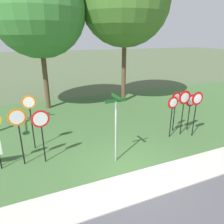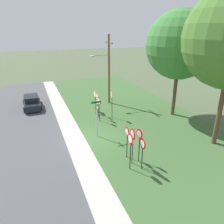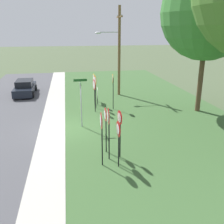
{
  "view_description": "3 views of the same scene",
  "coord_description": "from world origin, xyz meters",
  "px_view_note": "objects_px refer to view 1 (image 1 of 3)",
  "views": [
    {
      "loc": [
        -3.63,
        -6.43,
        5.37
      ],
      "look_at": [
        0.27,
        2.66,
        1.79
      ],
      "focal_mm": 33.68,
      "sensor_mm": 36.0,
      "label": 1
    },
    {
      "loc": [
        14.99,
        -3.53,
        8.49
      ],
      "look_at": [
        -0.87,
        2.67,
        1.76
      ],
      "focal_mm": 33.91,
      "sensor_mm": 36.0,
      "label": 2
    },
    {
      "loc": [
        15.16,
        0.31,
        6.06
      ],
      "look_at": [
        0.19,
        2.96,
        1.05
      ],
      "focal_mm": 40.83,
      "sensor_mm": 36.0,
      "label": 3
    }
  ],
  "objects_px": {
    "yield_sign_near_left": "(173,107)",
    "yield_sign_near_right": "(191,104)",
    "stop_sign_near_left": "(30,111)",
    "oak_tree_right": "(125,0)",
    "oak_tree_left": "(38,10)",
    "stop_sign_near_right": "(41,125)",
    "stop_sign_far_center": "(18,125)",
    "street_name_post": "(116,123)",
    "yield_sign_far_left": "(176,102)",
    "yield_sign_far_right": "(184,102)",
    "yield_sign_center": "(197,103)"
  },
  "relations": [
    {
      "from": "stop_sign_near_right",
      "to": "yield_sign_near_left",
      "type": "distance_m",
      "value": 6.7
    },
    {
      "from": "oak_tree_left",
      "to": "oak_tree_right",
      "type": "bearing_deg",
      "value": -6.01
    },
    {
      "from": "yield_sign_near_left",
      "to": "yield_sign_far_left",
      "type": "height_order",
      "value": "yield_sign_far_left"
    },
    {
      "from": "stop_sign_far_center",
      "to": "yield_sign_far_right",
      "type": "height_order",
      "value": "stop_sign_far_center"
    },
    {
      "from": "oak_tree_left",
      "to": "stop_sign_near_right",
      "type": "bearing_deg",
      "value": -98.32
    },
    {
      "from": "yield_sign_far_left",
      "to": "yield_sign_center",
      "type": "height_order",
      "value": "yield_sign_center"
    },
    {
      "from": "yield_sign_far_right",
      "to": "street_name_post",
      "type": "relative_size",
      "value": 0.84
    },
    {
      "from": "yield_sign_near_right",
      "to": "yield_sign_far_right",
      "type": "height_order",
      "value": "yield_sign_far_right"
    },
    {
      "from": "stop_sign_near_right",
      "to": "yield_sign_near_left",
      "type": "xyz_separation_m",
      "value": [
        6.7,
        -0.19,
        -0.05
      ]
    },
    {
      "from": "yield_sign_near_right",
      "to": "oak_tree_left",
      "type": "height_order",
      "value": "oak_tree_left"
    },
    {
      "from": "street_name_post",
      "to": "yield_sign_center",
      "type": "bearing_deg",
      "value": 4.75
    },
    {
      "from": "stop_sign_far_center",
      "to": "street_name_post",
      "type": "height_order",
      "value": "street_name_post"
    },
    {
      "from": "stop_sign_near_left",
      "to": "oak_tree_right",
      "type": "height_order",
      "value": "oak_tree_right"
    },
    {
      "from": "stop_sign_near_left",
      "to": "yield_sign_near_right",
      "type": "distance_m",
      "value": 8.69
    },
    {
      "from": "yield_sign_near_right",
      "to": "oak_tree_left",
      "type": "bearing_deg",
      "value": 130.15
    },
    {
      "from": "yield_sign_far_left",
      "to": "street_name_post",
      "type": "relative_size",
      "value": 0.78
    },
    {
      "from": "yield_sign_near_right",
      "to": "oak_tree_right",
      "type": "xyz_separation_m",
      "value": [
        -0.86,
        6.98,
        6.21
      ]
    },
    {
      "from": "yield_sign_near_right",
      "to": "yield_sign_far_left",
      "type": "bearing_deg",
      "value": 161.44
    },
    {
      "from": "yield_sign_near_left",
      "to": "yield_sign_center",
      "type": "relative_size",
      "value": 0.92
    },
    {
      "from": "stop_sign_near_left",
      "to": "yield_sign_far_right",
      "type": "relative_size",
      "value": 1.07
    },
    {
      "from": "stop_sign_near_right",
      "to": "street_name_post",
      "type": "height_order",
      "value": "street_name_post"
    },
    {
      "from": "street_name_post",
      "to": "oak_tree_left",
      "type": "distance_m",
      "value": 10.48
    },
    {
      "from": "yield_sign_center",
      "to": "stop_sign_near_left",
      "type": "bearing_deg",
      "value": 167.73
    },
    {
      "from": "yield_sign_far_left",
      "to": "yield_sign_far_right",
      "type": "distance_m",
      "value": 0.59
    },
    {
      "from": "yield_sign_near_left",
      "to": "street_name_post",
      "type": "height_order",
      "value": "street_name_post"
    },
    {
      "from": "yield_sign_near_right",
      "to": "oak_tree_left",
      "type": "xyz_separation_m",
      "value": [
        -7.11,
        7.64,
        5.36
      ]
    },
    {
      "from": "yield_sign_far_right",
      "to": "stop_sign_near_left",
      "type": "bearing_deg",
      "value": 170.55
    },
    {
      "from": "stop_sign_far_center",
      "to": "yield_sign_far_left",
      "type": "bearing_deg",
      "value": -6.38
    },
    {
      "from": "yield_sign_near_right",
      "to": "street_name_post",
      "type": "xyz_separation_m",
      "value": [
        -5.32,
        -1.3,
        0.19
      ]
    },
    {
      "from": "yield_sign_near_left",
      "to": "stop_sign_near_left",
      "type": "bearing_deg",
      "value": 165.42
    },
    {
      "from": "yield_sign_near_left",
      "to": "yield_sign_near_right",
      "type": "height_order",
      "value": "yield_sign_near_left"
    },
    {
      "from": "yield_sign_near_right",
      "to": "yield_sign_far_left",
      "type": "relative_size",
      "value": 0.92
    },
    {
      "from": "oak_tree_left",
      "to": "stop_sign_far_center",
      "type": "bearing_deg",
      "value": -104.8
    },
    {
      "from": "oak_tree_left",
      "to": "oak_tree_right",
      "type": "xyz_separation_m",
      "value": [
        6.25,
        -0.66,
        0.84
      ]
    },
    {
      "from": "yield_sign_far_right",
      "to": "oak_tree_right",
      "type": "relative_size",
      "value": 0.23
    },
    {
      "from": "oak_tree_right",
      "to": "oak_tree_left",
      "type": "bearing_deg",
      "value": 173.99
    },
    {
      "from": "oak_tree_right",
      "to": "stop_sign_near_right",
      "type": "bearing_deg",
      "value": -136.04
    },
    {
      "from": "stop_sign_far_center",
      "to": "oak_tree_left",
      "type": "xyz_separation_m",
      "value": [
        2.01,
        7.61,
        5.11
      ]
    },
    {
      "from": "stop_sign_near_right",
      "to": "yield_sign_center",
      "type": "relative_size",
      "value": 0.96
    },
    {
      "from": "oak_tree_right",
      "to": "yield_sign_far_right",
      "type": "bearing_deg",
      "value": -89.31
    },
    {
      "from": "yield_sign_near_right",
      "to": "yield_sign_near_left",
      "type": "bearing_deg",
      "value": -170.81
    },
    {
      "from": "stop_sign_far_center",
      "to": "yield_sign_near_left",
      "type": "height_order",
      "value": "stop_sign_far_center"
    },
    {
      "from": "stop_sign_near_right",
      "to": "yield_sign_near_right",
      "type": "distance_m",
      "value": 8.25
    },
    {
      "from": "yield_sign_center",
      "to": "oak_tree_right",
      "type": "height_order",
      "value": "oak_tree_right"
    },
    {
      "from": "stop_sign_far_center",
      "to": "yield_sign_near_left",
      "type": "xyz_separation_m",
      "value": [
        7.57,
        -0.35,
        -0.14
      ]
    },
    {
      "from": "yield_sign_far_left",
      "to": "oak_tree_left",
      "type": "relative_size",
      "value": 0.23
    },
    {
      "from": "stop_sign_near_left",
      "to": "yield_sign_center",
      "type": "height_order",
      "value": "stop_sign_near_left"
    },
    {
      "from": "yield_sign_far_right",
      "to": "yield_sign_near_right",
      "type": "bearing_deg",
      "value": 24.04
    },
    {
      "from": "yield_sign_center",
      "to": "street_name_post",
      "type": "height_order",
      "value": "street_name_post"
    },
    {
      "from": "yield_sign_far_right",
      "to": "oak_tree_right",
      "type": "height_order",
      "value": "oak_tree_right"
    }
  ]
}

